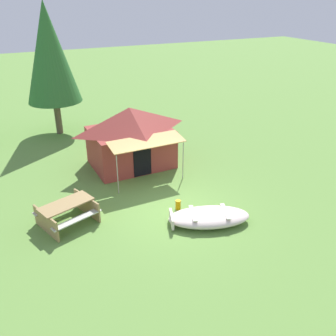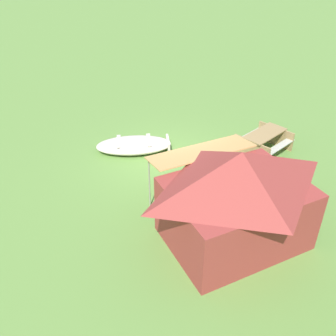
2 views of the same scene
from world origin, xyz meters
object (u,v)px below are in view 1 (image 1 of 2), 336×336
at_px(beached_rowboat, 209,217).
at_px(pine_tree_back_right, 49,53).
at_px(canvas_cabin_tent, 131,136).
at_px(picnic_table, 67,211).
at_px(fuel_can, 178,205).
at_px(cooler_box, 111,175).

xyz_separation_m(beached_rowboat, pine_tree_back_right, (-2.81, 10.67, 3.88)).
height_order(beached_rowboat, canvas_cabin_tent, canvas_cabin_tent).
bearing_deg(picnic_table, pine_tree_back_right, 81.30).
bearing_deg(beached_rowboat, fuel_can, 113.95).
height_order(cooler_box, fuel_can, cooler_box).
distance_m(beached_rowboat, cooler_box, 4.81).
relative_size(canvas_cabin_tent, picnic_table, 1.74).
xyz_separation_m(cooler_box, pine_tree_back_right, (-0.86, 6.27, 3.94)).
xyz_separation_m(canvas_cabin_tent, cooler_box, (-1.23, -0.88, -1.15)).
bearing_deg(pine_tree_back_right, picnic_table, -98.70).
distance_m(beached_rowboat, pine_tree_back_right, 11.69).
xyz_separation_m(fuel_can, pine_tree_back_right, (-2.29, 9.49, 3.94)).
bearing_deg(picnic_table, canvas_cabin_tent, 44.09).
bearing_deg(beached_rowboat, canvas_cabin_tent, 97.75).
height_order(canvas_cabin_tent, pine_tree_back_right, pine_tree_back_right).
height_order(picnic_table, fuel_can, picnic_table).
xyz_separation_m(beached_rowboat, fuel_can, (-0.52, 1.17, -0.06)).
distance_m(canvas_cabin_tent, pine_tree_back_right, 6.41).
relative_size(beached_rowboat, canvas_cabin_tent, 0.81).
xyz_separation_m(canvas_cabin_tent, pine_tree_back_right, (-2.09, 5.39, 2.78)).
relative_size(canvas_cabin_tent, cooler_box, 7.34).
bearing_deg(cooler_box, pine_tree_back_right, 97.84).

